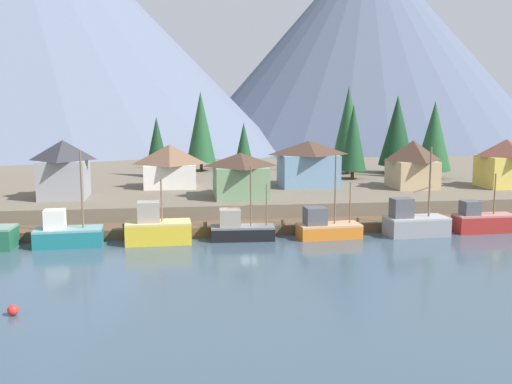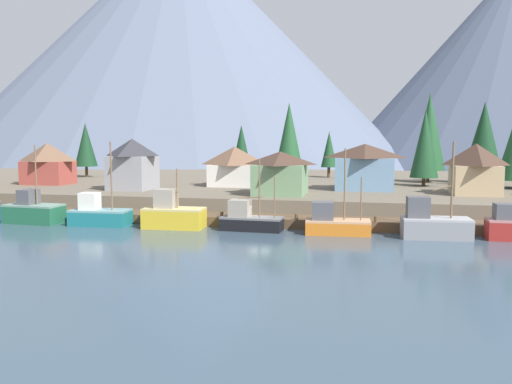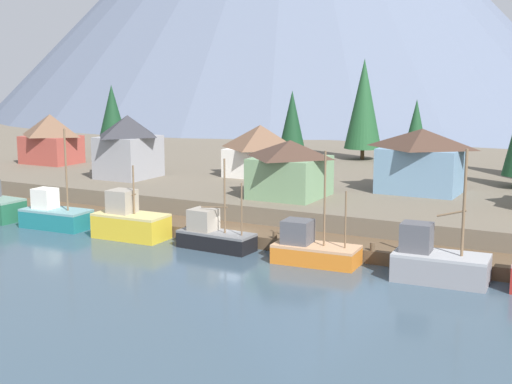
% 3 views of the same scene
% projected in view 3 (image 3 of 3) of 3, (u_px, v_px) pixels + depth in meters
% --- Properties ---
extents(ground_plane, '(400.00, 400.00, 1.00)m').
position_uv_depth(ground_plane, '(324.00, 209.00, 75.22)').
color(ground_plane, '#384C5B').
extents(dock, '(80.00, 4.00, 1.60)m').
position_uv_depth(dock, '(242.00, 234.00, 59.38)').
color(dock, brown).
rests_on(dock, ground_plane).
extents(shoreline_bank, '(400.00, 56.00, 2.50)m').
position_uv_depth(shoreline_bank, '(363.00, 177.00, 85.35)').
color(shoreline_bank, '#665B4C').
rests_on(shoreline_bank, ground_plane).
extents(fishing_boat_teal, '(6.39, 3.20, 8.99)m').
position_uv_depth(fishing_boat_teal, '(55.00, 215.00, 63.98)').
color(fishing_boat_teal, '#196B70').
rests_on(fishing_boat_teal, ground_plane).
extents(fishing_boat_yellow, '(6.33, 3.15, 6.24)m').
position_uv_depth(fishing_boat_yellow, '(130.00, 222.00, 60.05)').
color(fishing_boat_yellow, gold).
rests_on(fishing_boat_yellow, ground_plane).
extents(fishing_boat_black, '(6.37, 2.67, 7.31)m').
position_uv_depth(fishing_boat_black, '(213.00, 235.00, 56.60)').
color(fishing_boat_black, black).
rests_on(fishing_boat_black, ground_plane).
extents(fishing_boat_orange, '(6.42, 3.16, 8.41)m').
position_uv_depth(fishing_boat_orange, '(312.00, 249.00, 52.32)').
color(fishing_boat_orange, '#CC6B1E').
rests_on(fishing_boat_orange, ground_plane).
extents(fishing_boat_grey, '(6.43, 3.41, 9.07)m').
position_uv_depth(fishing_boat_grey, '(437.00, 262.00, 47.90)').
color(fishing_boat_grey, gray).
rests_on(fishing_boat_grey, ground_plane).
extents(house_grey, '(5.47, 6.26, 6.75)m').
position_uv_depth(house_grey, '(128.00, 146.00, 76.47)').
color(house_grey, gray).
rests_on(house_grey, shoreline_bank).
extents(house_green, '(6.36, 6.87, 5.25)m').
position_uv_depth(house_green, '(290.00, 168.00, 65.12)').
color(house_green, '#6B8E66').
rests_on(house_green, shoreline_bank).
extents(house_red, '(6.82, 5.18, 6.09)m').
position_uv_depth(house_red, '(51.00, 138.00, 87.94)').
color(house_red, '#9E4238').
rests_on(house_red, shoreline_bank).
extents(house_white, '(6.97, 5.87, 5.63)m').
position_uv_depth(house_white, '(260.00, 150.00, 77.46)').
color(house_white, silver).
rests_on(house_white, shoreline_bank).
extents(house_blue, '(7.79, 6.16, 6.08)m').
position_uv_depth(house_blue, '(421.00, 160.00, 67.48)').
color(house_blue, '#6689A8').
rests_on(house_blue, shoreline_bank).
extents(conifer_near_left, '(3.86, 3.86, 9.38)m').
position_uv_depth(conifer_near_left, '(112.00, 112.00, 100.32)').
color(conifer_near_left, '#4C3823').
rests_on(conifer_near_left, shoreline_bank).
extents(conifer_near_right, '(2.73, 2.73, 7.93)m').
position_uv_depth(conifer_near_right, '(416.00, 124.00, 87.75)').
color(conifer_near_right, '#4C3823').
rests_on(conifer_near_right, shoreline_bank).
extents(conifer_mid_left, '(3.42, 3.42, 8.97)m').
position_uv_depth(conifer_mid_left, '(292.00, 121.00, 88.58)').
color(conifer_mid_left, '#4C3823').
rests_on(conifer_mid_left, shoreline_bank).
extents(conifer_back_right, '(4.79, 4.79, 12.91)m').
position_uv_depth(conifer_back_right, '(364.00, 104.00, 90.83)').
color(conifer_back_right, '#4C3823').
rests_on(conifer_back_right, shoreline_bank).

